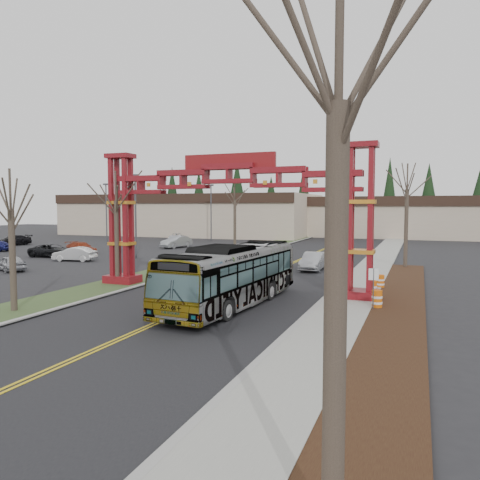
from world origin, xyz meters
The scene contains 33 objects.
road centered at (0.00, 25.00, 0.01)m, with size 12.00×110.00×0.02m, color black.
lane_line_left centered at (-0.12, 25.00, 0.03)m, with size 0.12×100.00×0.01m, color gold.
lane_line_right centered at (0.12, 25.00, 0.03)m, with size 0.12×100.00×0.01m, color gold.
curb_right centered at (6.15, 25.00, 0.07)m, with size 0.30×110.00×0.15m, color #9A9A95.
sidewalk_right centered at (7.60, 25.00, 0.08)m, with size 2.60×110.00×0.14m, color gray.
landscape_strip centered at (10.20, 10.00, 0.06)m, with size 2.60×50.00×0.12m, color black.
grass_median centered at (-8.00, 25.00, 0.04)m, with size 4.00×110.00×0.08m, color #344B25.
curb_left centered at (-6.15, 25.00, 0.07)m, with size 0.30×110.00×0.15m, color #9A9A95.
gateway_arch centered at (0.00, 18.00, 5.98)m, with size 18.20×1.60×8.90m.
retail_building_west centered at (-30.00, 71.96, 3.76)m, with size 46.00×22.30×7.50m.
retail_building_east centered at (10.00, 79.95, 3.51)m, with size 38.00×20.30×7.00m.
conifer_treeline centered at (0.25, 92.00, 6.49)m, with size 116.10×5.60×13.00m.
transit_bus centered at (1.83, 14.00, 1.66)m, with size 2.79×11.90×3.32m, color #93949A.
silver_sedan centered at (2.86, 29.59, 0.75)m, with size 1.59×4.55×1.50m, color #A5A8AD.
parked_car_near_a centered at (-20.45, 20.03, 0.65)m, with size 1.53×3.81×1.30m, color #A3A5AA.
parked_car_near_b centered at (-20.35, 27.60, 0.69)m, with size 1.46×4.19×1.38m, color white.
parked_car_near_c centered at (-25.02, 29.67, 0.69)m, with size 2.28×4.94×1.37m, color black.
parked_car_mid_a centered at (-24.27, 33.25, 0.67)m, with size 1.89×4.64×1.35m, color maroon.
parked_car_far_a centered at (-18.21, 44.16, 0.77)m, with size 1.63×4.68×1.54m, color #A0A3A7.
parked_car_far_b centered at (-24.16, 55.09, 0.62)m, with size 2.05×4.44×1.23m, color white.
parked_car_far_c centered at (-40.93, 39.29, 0.71)m, with size 1.98×4.88×1.42m, color black.
bare_tree_median_near centered at (-8.00, 8.74, 5.11)m, with size 3.17×3.17×7.23m.
bare_tree_median_mid centered at (-8.00, 17.43, 5.67)m, with size 3.03×3.03×7.71m.
bare_tree_median_far centered at (-8.00, 38.98, 6.03)m, with size 3.10×3.10×8.12m.
bare_tree_right_near centered at (10.00, -2.08, 6.77)m, with size 3.46×3.46×9.11m.
bare_tree_right_far centered at (10.00, 33.85, 6.75)m, with size 3.35×3.35×9.01m.
light_pole_near centered at (-16.29, 32.13, 4.99)m, with size 0.75×0.37×8.63m.
light_pole_mid centered at (-31.41, 47.33, 5.00)m, with size 0.75×0.37×8.64m.
light_pole_far centered at (-19.02, 56.70, 5.03)m, with size 0.75×0.38×8.70m.
street_sign centered at (8.99, 15.51, 1.57)m, with size 0.49×0.14×2.19m.
barrel_south centered at (9.14, 15.95, 0.50)m, with size 0.54×0.54×1.01m.
barrel_mid centered at (8.61, 18.92, 0.52)m, with size 0.56×0.56×1.03m.
barrel_north centered at (8.83, 22.27, 0.46)m, with size 0.50×0.50×0.92m.
Camera 1 is at (11.14, -8.96, 5.34)m, focal length 35.00 mm.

